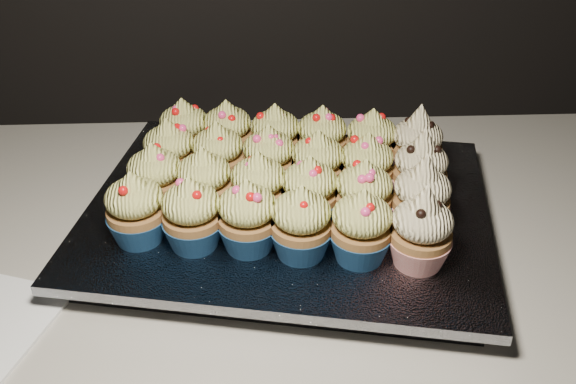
% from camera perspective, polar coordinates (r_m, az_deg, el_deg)
% --- Properties ---
extents(worktop, '(2.44, 0.64, 0.04)m').
position_cam_1_polar(worktop, '(0.79, -18.04, -5.53)').
color(worktop, beige).
rests_on(worktop, cabinet).
extents(baking_tray, '(0.47, 0.39, 0.02)m').
position_cam_1_polar(baking_tray, '(0.75, 0.00, -2.47)').
color(baking_tray, black).
rests_on(baking_tray, worktop).
extents(foil_lining, '(0.51, 0.43, 0.01)m').
position_cam_1_polar(foil_lining, '(0.74, 0.00, -1.41)').
color(foil_lining, silver).
rests_on(foil_lining, baking_tray).
extents(cupcake_0, '(0.06, 0.06, 0.08)m').
position_cam_1_polar(cupcake_0, '(0.68, -13.39, -1.55)').
color(cupcake_0, navy).
rests_on(cupcake_0, foil_lining).
extents(cupcake_1, '(0.06, 0.06, 0.08)m').
position_cam_1_polar(cupcake_1, '(0.66, -8.53, -2.06)').
color(cupcake_1, navy).
rests_on(cupcake_1, foil_lining).
extents(cupcake_2, '(0.06, 0.06, 0.08)m').
position_cam_1_polar(cupcake_2, '(0.66, -3.59, -2.27)').
color(cupcake_2, navy).
rests_on(cupcake_2, foil_lining).
extents(cupcake_3, '(0.06, 0.06, 0.08)m').
position_cam_1_polar(cupcake_3, '(0.64, 1.18, -2.86)').
color(cupcake_3, navy).
rests_on(cupcake_3, foil_lining).
extents(cupcake_4, '(0.06, 0.06, 0.08)m').
position_cam_1_polar(cupcake_4, '(0.64, 6.53, -3.19)').
color(cupcake_4, navy).
rests_on(cupcake_4, foil_lining).
extents(cupcake_5, '(0.06, 0.06, 0.10)m').
position_cam_1_polar(cupcake_5, '(0.65, 11.77, -3.43)').
color(cupcake_5, red).
rests_on(cupcake_5, foil_lining).
extents(cupcake_6, '(0.06, 0.06, 0.08)m').
position_cam_1_polar(cupcake_6, '(0.73, -11.69, 1.14)').
color(cupcake_6, navy).
rests_on(cupcake_6, foil_lining).
extents(cupcake_7, '(0.06, 0.06, 0.08)m').
position_cam_1_polar(cupcake_7, '(0.71, -7.44, 0.74)').
color(cupcake_7, navy).
rests_on(cupcake_7, foil_lining).
extents(cupcake_8, '(0.06, 0.06, 0.08)m').
position_cam_1_polar(cupcake_8, '(0.70, -2.63, 0.34)').
color(cupcake_8, navy).
rests_on(cupcake_8, foil_lining).
extents(cupcake_9, '(0.06, 0.06, 0.08)m').
position_cam_1_polar(cupcake_9, '(0.69, 1.91, -0.08)').
color(cupcake_9, navy).
rests_on(cupcake_9, foil_lining).
extents(cupcake_10, '(0.06, 0.06, 0.08)m').
position_cam_1_polar(cupcake_10, '(0.69, 6.72, -0.39)').
color(cupcake_10, navy).
rests_on(cupcake_10, foil_lining).
extents(cupcake_11, '(0.06, 0.06, 0.10)m').
position_cam_1_polar(cupcake_11, '(0.69, 11.77, -0.52)').
color(cupcake_11, red).
rests_on(cupcake_11, foil_lining).
extents(cupcake_12, '(0.06, 0.06, 0.08)m').
position_cam_1_polar(cupcake_12, '(0.78, -10.45, 3.39)').
color(cupcake_12, navy).
rests_on(cupcake_12, foil_lining).
extents(cupcake_13, '(0.06, 0.06, 0.08)m').
position_cam_1_polar(cupcake_13, '(0.76, -6.24, 3.17)').
color(cupcake_13, navy).
rests_on(cupcake_13, foil_lining).
extents(cupcake_14, '(0.06, 0.06, 0.08)m').
position_cam_1_polar(cupcake_14, '(0.75, -1.71, 2.89)').
color(cupcake_14, navy).
rests_on(cupcake_14, foil_lining).
extents(cupcake_15, '(0.06, 0.06, 0.08)m').
position_cam_1_polar(cupcake_15, '(0.74, 2.65, 2.37)').
color(cupcake_15, navy).
rests_on(cupcake_15, foil_lining).
extents(cupcake_16, '(0.06, 0.06, 0.08)m').
position_cam_1_polar(cupcake_16, '(0.74, 6.96, 2.12)').
color(cupcake_16, navy).
rests_on(cupcake_16, foil_lining).
extents(cupcake_17, '(0.06, 0.06, 0.10)m').
position_cam_1_polar(cupcake_17, '(0.74, 11.66, 1.87)').
color(cupcake_17, red).
rests_on(cupcake_17, foil_lining).
extents(cupcake_18, '(0.06, 0.06, 0.08)m').
position_cam_1_polar(cupcake_18, '(0.82, -9.18, 5.31)').
color(cupcake_18, navy).
rests_on(cupcake_18, foil_lining).
extents(cupcake_19, '(0.06, 0.06, 0.08)m').
position_cam_1_polar(cupcake_19, '(0.81, -5.39, 5.20)').
color(cupcake_19, navy).
rests_on(cupcake_19, foil_lining).
extents(cupcake_20, '(0.06, 0.06, 0.08)m').
position_cam_1_polar(cupcake_20, '(0.80, -1.14, 4.86)').
color(cupcake_20, navy).
rests_on(cupcake_20, foil_lining).
extents(cupcake_21, '(0.06, 0.06, 0.08)m').
position_cam_1_polar(cupcake_21, '(0.79, 3.02, 4.70)').
color(cupcake_21, navy).
rests_on(cupcake_21, foil_lining).
extents(cupcake_22, '(0.06, 0.06, 0.08)m').
position_cam_1_polar(cupcake_22, '(0.79, 7.39, 4.36)').
color(cupcake_22, navy).
rests_on(cupcake_22, foil_lining).
extents(cupcake_23, '(0.06, 0.06, 0.10)m').
position_cam_1_polar(cupcake_23, '(0.79, 11.37, 4.11)').
color(cupcake_23, red).
rests_on(cupcake_23, foil_lining).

